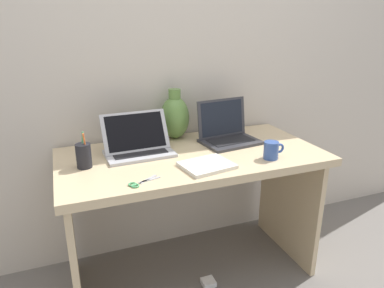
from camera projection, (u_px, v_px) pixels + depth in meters
name	position (u px, v px, depth m)	size (l,w,h in m)	color
ground_plane	(192.00, 271.00, 2.02)	(6.00, 6.00, 0.00)	slate
back_wall	(168.00, 51.00, 1.95)	(4.40, 0.04, 2.40)	beige
desk	(192.00, 183.00, 1.84)	(1.32, 0.66, 0.73)	#D1B78C
laptop_left	(138.00, 143.00, 1.77)	(0.34, 0.23, 0.20)	#B2B2B7
laptop_right	(226.00, 130.00, 1.95)	(0.33, 0.26, 0.23)	#333338
green_vase	(175.00, 117.00, 1.98)	(0.16, 0.16, 0.28)	#5B843D
notebook_stack	(207.00, 165.00, 1.61)	(0.23, 0.18, 0.02)	silver
coffee_mug	(272.00, 150.00, 1.70)	(0.11, 0.07, 0.09)	#335199
pen_cup	(84.00, 156.00, 1.59)	(0.07, 0.07, 0.17)	black
scissors	(139.00, 183.00, 1.45)	(0.14, 0.10, 0.01)	#B7B7BC
power_brick	(208.00, 282.00, 1.91)	(0.07, 0.07, 0.03)	white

